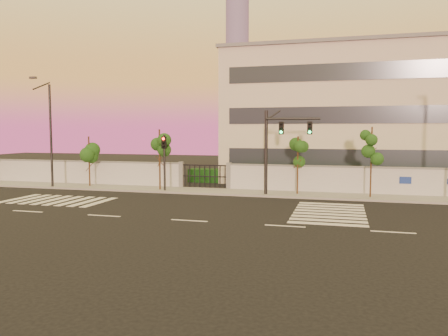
{
  "coord_description": "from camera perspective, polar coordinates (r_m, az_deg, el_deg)",
  "views": [
    {
      "loc": [
        7.68,
        -21.22,
        4.66
      ],
      "look_at": [
        0.24,
        6.0,
        2.29
      ],
      "focal_mm": 35.0,
      "sensor_mm": 36.0,
      "label": 1
    }
  ],
  "objects": [
    {
      "name": "perimeter_wall",
      "position": [
        34.26,
        2.42,
        -1.21
      ],
      "size": [
        60.0,
        0.36,
        2.2
      ],
      "color": "#B1B4B9",
      "rests_on": "ground"
    },
    {
      "name": "streetlight_west",
      "position": [
        38.17,
        -21.86,
        4.63
      ],
      "size": [
        0.53,
        2.12,
        8.83
      ],
      "color": "black",
      "rests_on": "ground"
    },
    {
      "name": "street_tree_e",
      "position": [
        31.41,
        18.75,
        2.72
      ],
      "size": [
        1.35,
        1.08,
        4.97
      ],
      "color": "#382314",
      "rests_on": "ground"
    },
    {
      "name": "traffic_signal_main",
      "position": [
        31.23,
        6.92,
        3.33
      ],
      "size": [
        3.87,
        0.65,
        6.13
      ],
      "rotation": [
        0.0,
        0.0,
        0.13
      ],
      "color": "black",
      "rests_on": "ground"
    },
    {
      "name": "street_tree_b",
      "position": [
        37.7,
        -17.19,
        2.26
      ],
      "size": [
        1.54,
        1.23,
        4.24
      ],
      "color": "#382314",
      "rests_on": "ground"
    },
    {
      "name": "institutional_building",
      "position": [
        43.26,
        17.13,
        6.58
      ],
      "size": [
        24.4,
        12.4,
        12.25
      ],
      "color": "beige",
      "rests_on": "ground"
    },
    {
      "name": "traffic_signal_secondary",
      "position": [
        33.53,
        -7.81,
        1.58
      ],
      "size": [
        0.34,
        0.34,
        4.41
      ],
      "rotation": [
        0.0,
        0.0,
        -0.06
      ],
      "color": "black",
      "rests_on": "ground"
    },
    {
      "name": "road_markings",
      "position": [
        27.04,
        -5.0,
        -5.11
      ],
      "size": [
        57.0,
        7.62,
        0.02
      ],
      "color": "silver",
      "rests_on": "ground"
    },
    {
      "name": "sidewalk",
      "position": [
        32.96,
        1.66,
        -3.19
      ],
      "size": [
        60.0,
        3.0,
        0.15
      ],
      "primitive_type": "cube",
      "color": "gray",
      "rests_on": "ground"
    },
    {
      "name": "street_tree_d",
      "position": [
        31.83,
        9.66,
        2.05
      ],
      "size": [
        1.46,
        1.16,
        4.3
      ],
      "color": "#382314",
      "rests_on": "ground"
    },
    {
      "name": "street_tree_c",
      "position": [
        34.16,
        -8.38,
        2.88
      ],
      "size": [
        1.55,
        1.24,
        4.81
      ],
      "color": "#382314",
      "rests_on": "ground"
    },
    {
      "name": "ground",
      "position": [
        23.04,
        -4.55,
        -6.88
      ],
      "size": [
        120.0,
        120.0,
        0.0
      ],
      "primitive_type": "plane",
      "color": "black",
      "rests_on": "ground"
    },
    {
      "name": "distant_skyscraper",
      "position": [
        315.12,
        1.74,
        15.29
      ],
      "size": [
        16.0,
        16.0,
        118.0
      ],
      "color": "slate",
      "rests_on": "ground"
    },
    {
      "name": "hedge_row",
      "position": [
        36.75,
        4.98,
        -1.21
      ],
      "size": [
        41.0,
        4.25,
        1.8
      ],
      "color": "black",
      "rests_on": "ground"
    }
  ]
}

